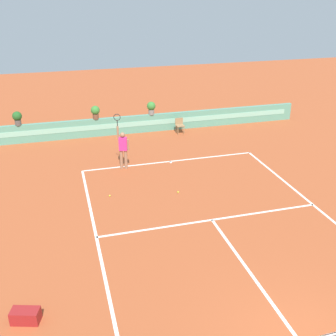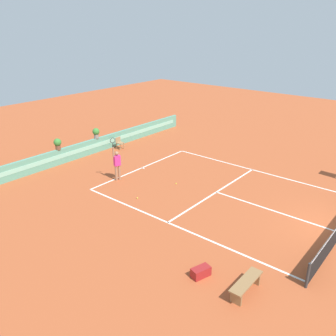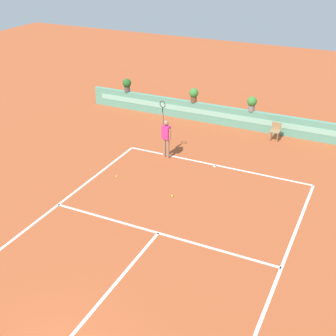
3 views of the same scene
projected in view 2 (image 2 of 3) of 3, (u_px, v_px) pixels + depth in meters
The scene contains 11 objects.
ground_plane at pixel (223, 194), 18.97m from camera, with size 60.00×60.00×0.00m, color #A84C28.
court_lines at pixel (211, 190), 19.39m from camera, with size 8.32×11.94×0.01m.
back_wall_barrier at pixel (95, 146), 24.91m from camera, with size 18.00×0.21×1.00m.
ball_kid_chair at pixel (119, 142), 25.65m from camera, with size 0.44×0.44×0.85m.
bench_courtside at pixel (246, 284), 11.89m from camera, with size 1.60×0.44×0.51m.
gear_bag at pixel (201, 272), 12.77m from camera, with size 0.70×0.36×0.36m, color maroon.
tennis_player at pixel (117, 163), 20.31m from camera, with size 0.60×0.31×2.58m.
tennis_ball_near_baseline at pixel (176, 184), 20.15m from camera, with size 0.07×0.07×0.07m, color #CCE033.
tennis_ball_mid_court at pixel (137, 198), 18.48m from camera, with size 0.07×0.07×0.07m, color #CCE033.
potted_plant_left at pixel (58, 143), 22.48m from camera, with size 0.48×0.48×0.72m.
potted_plant_centre at pixel (96, 133), 24.69m from camera, with size 0.48×0.48×0.72m.
Camera 2 is at (-15.01, -2.60, 8.43)m, focal length 38.22 mm.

